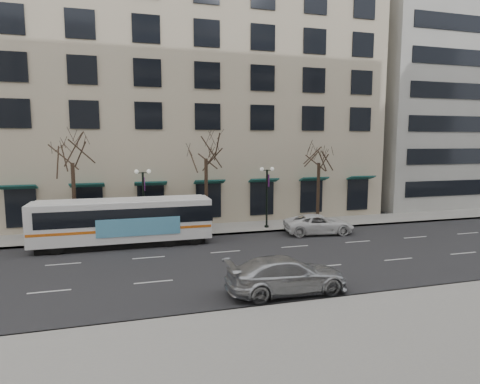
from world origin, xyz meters
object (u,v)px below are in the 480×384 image
object	(u,v)px
silver_car	(287,275)
lamp_post_left	(144,199)
city_bus	(125,220)
white_pickup	(319,224)
tree_far_left	(72,150)
tree_far_right	(319,152)
lamp_post_right	(267,194)
tree_far_mid	(206,147)

from	to	relation	value
silver_car	lamp_post_left	bearing A→B (deg)	24.27
city_bus	white_pickup	xyz separation A→B (m)	(14.86, -0.31, -1.04)
tree_far_left	tree_far_right	bearing A→B (deg)	0.00
silver_car	white_pickup	distance (m)	13.20
lamp_post_left	white_pickup	bearing A→B (deg)	-11.42
lamp_post_right	city_bus	world-z (taller)	lamp_post_right
tree_far_right	silver_car	xyz separation A→B (m)	(-8.84, -14.32, -5.55)
tree_far_left	tree_far_right	distance (m)	20.00
tree_far_right	tree_far_mid	bearing A→B (deg)	180.00
tree_far_left	lamp_post_right	distance (m)	15.48
lamp_post_left	silver_car	world-z (taller)	lamp_post_left
tree_far_mid	city_bus	xyz separation A→B (m)	(-6.41, -3.00, -5.10)
tree_far_mid	lamp_post_left	distance (m)	6.40
white_pickup	lamp_post_left	bearing A→B (deg)	85.77
lamp_post_left	lamp_post_right	distance (m)	10.00
tree_far_mid	lamp_post_left	size ratio (longest dim) A/B	1.64
tree_far_mid	white_pickup	xyz separation A→B (m)	(8.45, -3.31, -6.14)
tree_far_mid	lamp_post_left	xyz separation A→B (m)	(-4.99, -0.60, -3.96)
tree_far_left	tree_far_mid	size ratio (longest dim) A/B	0.98
tree_far_left	tree_far_right	world-z (taller)	tree_far_left
tree_far_mid	silver_car	world-z (taller)	tree_far_mid
silver_car	city_bus	bearing A→B (deg)	33.90
tree_far_mid	lamp_post_left	bearing A→B (deg)	-173.15
lamp_post_right	white_pickup	size ratio (longest dim) A/B	0.94
white_pickup	tree_far_right	bearing A→B (deg)	-17.91
lamp_post_left	silver_car	distance (m)	15.18
lamp_post_right	city_bus	bearing A→B (deg)	-168.11
lamp_post_right	city_bus	size ratio (longest dim) A/B	0.43
tree_far_left	tree_far_mid	world-z (taller)	tree_far_mid
tree_far_left	city_bus	size ratio (longest dim) A/B	0.68
tree_far_left	lamp_post_right	size ratio (longest dim) A/B	1.60
lamp_post_left	city_bus	distance (m)	3.02
tree_far_right	white_pickup	xyz separation A→B (m)	(-1.55, -3.31, -5.66)
tree_far_left	lamp_post_left	xyz separation A→B (m)	(5.01, -0.60, -3.75)
tree_far_left	silver_car	xyz separation A→B (m)	(11.16, -14.32, -5.83)
silver_car	white_pickup	world-z (taller)	silver_car
city_bus	white_pickup	world-z (taller)	city_bus
tree_far_right	lamp_post_right	xyz separation A→B (m)	(-4.99, -0.60, -3.48)
city_bus	lamp_post_right	bearing A→B (deg)	11.80
tree_far_left	white_pickup	world-z (taller)	tree_far_left
tree_far_mid	tree_far_right	size ratio (longest dim) A/B	1.06
tree_far_left	lamp_post_right	world-z (taller)	tree_far_left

